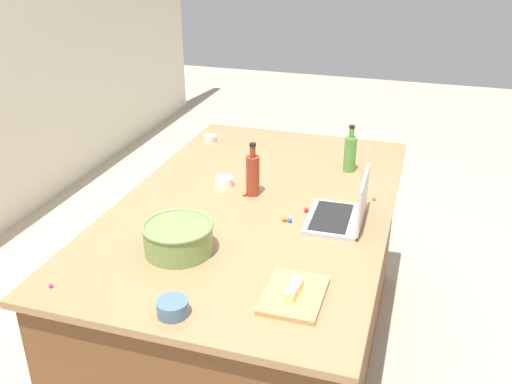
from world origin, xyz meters
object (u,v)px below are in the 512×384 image
bottle_soy (253,174)px  cutting_board (294,295)px  ramekin_small (210,138)px  bottle_olive (350,153)px  mixing_bowl_large (178,237)px  ramekin_medium (173,308)px  laptop (343,212)px  butter_stick_left (294,290)px  ramekin_wide (224,181)px

bottle_soy → cutting_board: (-0.72, -0.37, -0.09)m
ramekin_small → cutting_board: bearing=-148.0°
bottle_olive → ramekin_small: bearing=77.1°
mixing_bowl_large → ramekin_medium: bearing=-158.5°
laptop → bottle_soy: (0.15, 0.44, 0.06)m
butter_stick_left → ramekin_small: 1.56m
ramekin_medium → ramekin_wide: ramekin_medium is taller
cutting_board → butter_stick_left: bearing=180.0°
cutting_board → ramekin_wide: bearing=34.7°
ramekin_wide → butter_stick_left: bearing=-145.6°
cutting_board → laptop: bearing=-6.8°
bottle_soy → butter_stick_left: bottle_soy is taller
ramekin_small → ramekin_medium: 1.60m
bottle_soy → ramekin_medium: bottle_soy is taller
bottle_olive → ramekin_small: bottle_olive is taller
ramekin_small → ramekin_medium: size_ratio=0.69×
laptop → ramekin_wide: size_ratio=3.60×
bottle_olive → cutting_board: (-1.13, 0.01, -0.09)m
ramekin_medium → ramekin_wide: 1.00m
ramekin_medium → ramekin_wide: size_ratio=1.19×
bottle_soy → laptop: bearing=-108.1°
laptop → cutting_board: (-0.58, 0.07, -0.04)m
bottle_olive → ramekin_small: 0.86m
bottle_soy → ramekin_wide: bottle_soy is taller
mixing_bowl_large → ramekin_small: mixing_bowl_large is taller
bottle_olive → cutting_board: bearing=179.6°
ramekin_small → ramekin_medium: bearing=-162.7°
cutting_board → ramekin_medium: 0.41m
bottle_olive → cutting_board: 1.13m
mixing_bowl_large → bottle_olive: 1.10m
bottle_olive → ramekin_wide: (-0.36, 0.54, -0.08)m
mixing_bowl_large → cutting_board: 0.52m
bottle_olive → bottle_soy: (-0.41, 0.38, 0.00)m
laptop → butter_stick_left: 0.59m
laptop → mixing_bowl_large: (-0.42, 0.56, 0.02)m
laptop → butter_stick_left: (-0.58, 0.07, -0.01)m
bottle_soy → ramekin_wide: (0.05, 0.16, -0.08)m
ramekin_small → laptop: bearing=-129.8°
cutting_board → ramekin_medium: ramekin_medium is taller
bottle_soy → ramekin_small: bottle_soy is taller
butter_stick_left → ramekin_wide: size_ratio=1.26×
butter_stick_left → ramekin_medium: (-0.20, 0.35, -0.01)m
ramekin_small → mixing_bowl_large: bearing=-164.1°
ramekin_medium → butter_stick_left: bearing=-60.6°
bottle_olive → cutting_board: bottle_olive is taller
laptop → ramekin_medium: (-0.78, 0.42, -0.02)m
bottle_soy → ramekin_wide: bearing=71.5°
mixing_bowl_large → ramekin_wide: 0.62m
mixing_bowl_large → cutting_board: mixing_bowl_large is taller
mixing_bowl_large → butter_stick_left: 0.52m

